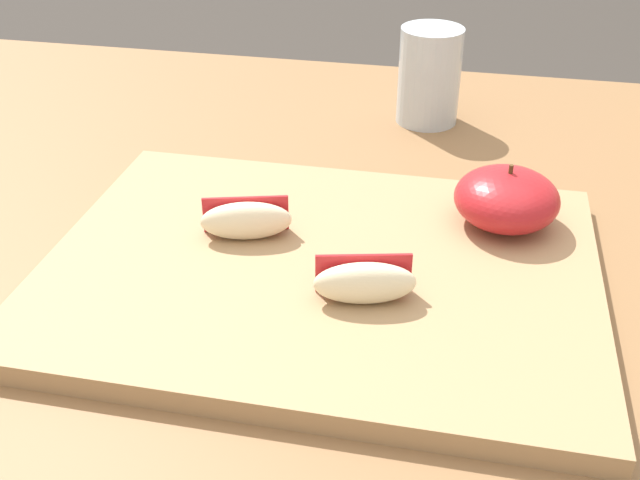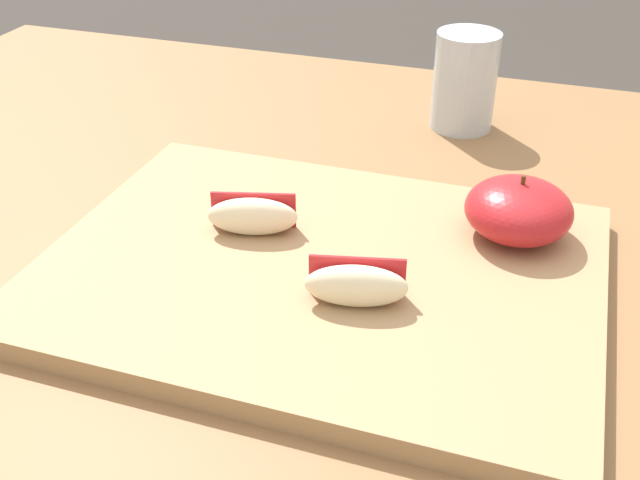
% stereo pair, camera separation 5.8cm
% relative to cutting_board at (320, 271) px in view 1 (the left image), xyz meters
% --- Properties ---
extents(dining_table, '(1.22, 0.94, 0.72)m').
position_rel_cutting_board_xyz_m(dining_table, '(-0.04, 0.03, -0.11)').
color(dining_table, brown).
rests_on(dining_table, ground_plane).
extents(cutting_board, '(0.42, 0.32, 0.02)m').
position_rel_cutting_board_xyz_m(cutting_board, '(0.00, 0.00, 0.00)').
color(cutting_board, '#A37F56').
rests_on(cutting_board, dining_table).
extents(apple_half_skin_up, '(0.09, 0.09, 0.05)m').
position_rel_cutting_board_xyz_m(apple_half_skin_up, '(0.14, 0.09, 0.03)').
color(apple_half_skin_up, '#B21E23').
rests_on(apple_half_skin_up, cutting_board).
extents(apple_wedge_right, '(0.08, 0.04, 0.03)m').
position_rel_cutting_board_xyz_m(apple_wedge_right, '(-0.07, 0.02, 0.02)').
color(apple_wedge_right, beige).
rests_on(apple_wedge_right, cutting_board).
extents(apple_wedge_back, '(0.08, 0.04, 0.03)m').
position_rel_cutting_board_xyz_m(apple_wedge_back, '(0.04, -0.04, 0.02)').
color(apple_wedge_back, beige).
rests_on(apple_wedge_back, cutting_board).
extents(drinking_glass_water, '(0.07, 0.07, 0.10)m').
position_rel_cutting_board_xyz_m(drinking_glass_water, '(0.05, 0.33, 0.04)').
color(drinking_glass_water, silver).
rests_on(drinking_glass_water, dining_table).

